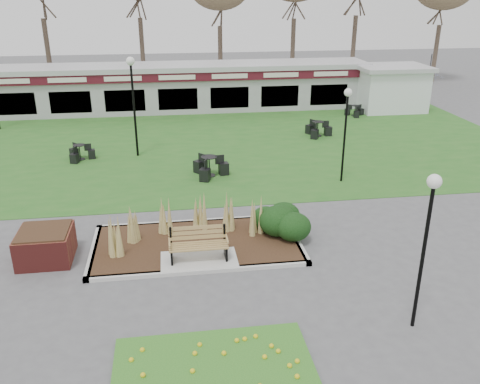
{
  "coord_description": "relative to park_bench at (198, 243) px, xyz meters",
  "views": [
    {
      "loc": [
        -0.67,
        -12.76,
        7.47
      ],
      "look_at": [
        1.47,
        2.0,
        1.4
      ],
      "focal_mm": 38.0,
      "sensor_mm": 36.0,
      "label": 1
    }
  ],
  "objects": [
    {
      "name": "car_black",
      "position": [
        -10.9,
        23.57,
        0.05
      ],
      "size": [
        4.01,
        1.94,
        1.27
      ],
      "primitive_type": "imported",
      "rotation": [
        0.0,
        0.0,
        1.41
      ],
      "color": "black",
      "rests_on": "ground"
    },
    {
      "name": "brick_planter",
      "position": [
        -4.4,
        0.75,
        -0.11
      ],
      "size": [
        1.5,
        1.5,
        0.95
      ],
      "color": "maroon",
      "rests_on": "ground"
    },
    {
      "name": "planting_bed",
      "position": [
        1.27,
        1.1,
        -0.22
      ],
      "size": [
        6.75,
        3.4,
        1.27
      ],
      "color": "#341F15",
      "rests_on": "ground"
    },
    {
      "name": "ground",
      "position": [
        0.0,
        -0.25,
        -0.59
      ],
      "size": [
        100.0,
        100.0,
        0.0
      ],
      "primitive_type": "plane",
      "color": "#515154",
      "rests_on": "ground"
    },
    {
      "name": "bistro_set_b",
      "position": [
        -4.77,
        10.1,
        -0.33
      ],
      "size": [
        1.24,
        1.31,
        0.7
      ],
      "color": "black",
      "rests_on": "ground"
    },
    {
      "name": "lamp_post_mid_right",
      "position": [
        6.25,
        5.71,
        2.2
      ],
      "size": [
        0.32,
        0.32,
        3.82
      ],
      "color": "black",
      "rests_on": "ground"
    },
    {
      "name": "bistro_set_a",
      "position": [
        0.93,
        7.09,
        -0.28
      ],
      "size": [
        1.49,
        1.59,
        0.85
      ],
      "color": "black",
      "rests_on": "ground"
    },
    {
      "name": "flower_bed",
      "position": [
        0.0,
        -4.85,
        -0.52
      ],
      "size": [
        4.2,
        3.0,
        0.16
      ],
      "color": "#26681D",
      "rests_on": "ground"
    },
    {
      "name": "patio_umbrella",
      "position": [
        16.0,
        17.75,
        0.92
      ],
      "size": [
        2.08,
        2.11,
        2.38
      ],
      "color": "black",
      "rests_on": "ground"
    },
    {
      "name": "park_bench",
      "position": [
        0.0,
        0.0,
        0.0
      ],
      "size": [
        1.7,
        0.66,
        0.93
      ],
      "color": "#9F8547",
      "rests_on": "ground"
    },
    {
      "name": "bistro_set_c",
      "position": [
        7.18,
        12.39,
        -0.3
      ],
      "size": [
        1.3,
        1.49,
        0.79
      ],
      "color": "black",
      "rests_on": "ground"
    },
    {
      "name": "lamp_post_near_right",
      "position": [
        4.8,
        -3.75,
        2.2
      ],
      "size": [
        0.32,
        0.32,
        3.82
      ],
      "color": "black",
      "rests_on": "ground"
    },
    {
      "name": "lawn",
      "position": [
        0.0,
        11.75,
        -0.58
      ],
      "size": [
        34.0,
        16.0,
        0.02
      ],
      "primitive_type": "cube",
      "color": "#245F1E",
      "rests_on": "ground"
    },
    {
      "name": "food_pavilion",
      "position": [
        0.0,
        19.71,
        0.89
      ],
      "size": [
        24.6,
        3.4,
        2.9
      ],
      "color": "#9B9B9E",
      "rests_on": "ground"
    },
    {
      "name": "bistro_set_d",
      "position": [
        10.74,
        16.44,
        -0.35
      ],
      "size": [
        1.21,
        1.13,
        0.65
      ],
      "color": "black",
      "rests_on": "ground"
    },
    {
      "name": "service_hut",
      "position": [
        13.5,
        17.75,
        0.86
      ],
      "size": [
        4.4,
        3.4,
        2.83
      ],
      "color": "white",
      "rests_on": "ground"
    },
    {
      "name": "lamp_post_mid_left",
      "position": [
        -2.18,
        10.33,
        2.75
      ],
      "size": [
        0.38,
        0.38,
        4.58
      ],
      "color": "black",
      "rests_on": "ground"
    }
  ]
}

